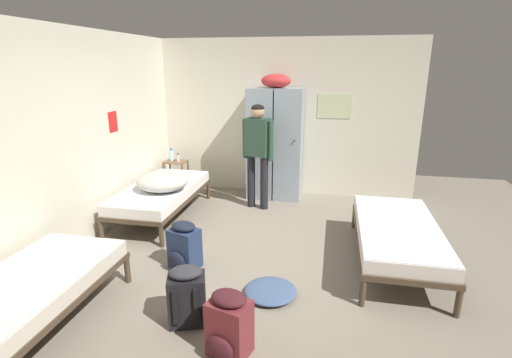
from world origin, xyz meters
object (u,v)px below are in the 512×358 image
bedding_heap (162,181)px  lotion_bottle (178,158)px  clothes_pile_denim (270,291)px  person_traveler (258,147)px  bed_left_rear (161,193)px  backpack_black (187,296)px  water_bottle (171,155)px  backpack_navy (184,246)px  locker_bank (275,142)px  backpack_maroon (229,325)px  bed_right (397,233)px  bed_left_front (20,296)px  shelf_unit (176,173)px

bedding_heap → lotion_bottle: (-0.30, 1.29, 0.02)m
clothes_pile_denim → lotion_bottle: bearing=127.2°
bedding_heap → person_traveler: 1.53m
bed_left_rear → backpack_black: size_ratio=3.45×
person_traveler → water_bottle: 1.76m
water_bottle → backpack_navy: size_ratio=0.41×
locker_bank → clothes_pile_denim: bearing=-81.8°
lotion_bottle → backpack_maroon: (1.93, -3.64, -0.38)m
bed_left_rear → clothes_pile_denim: 2.58m
clothes_pile_denim → bed_right: bearing=35.4°
person_traveler → water_bottle: bearing=163.6°
lotion_bottle → backpack_navy: 2.70m
backpack_black → bedding_heap: bearing=119.6°
bedding_heap → clothes_pile_denim: bedding_heap is taller
bed_right → bed_left_front: (-3.24, -1.91, 0.00)m
bed_left_rear → clothes_pile_denim: bearing=-40.9°
bed_right → backpack_navy: backpack_navy is taller
bed_right → clothes_pile_denim: size_ratio=3.64×
person_traveler → backpack_navy: person_traveler is taller
shelf_unit → bed_left_front: size_ratio=0.30×
backpack_navy → backpack_maroon: (0.85, -1.19, 0.00)m
water_bottle → backpack_navy: 2.82m
person_traveler → backpack_black: bearing=-91.0°
water_bottle → backpack_maroon: 4.26m
clothes_pile_denim → bedding_heap: bearing=140.4°
bed_right → water_bottle: size_ratio=8.42×
lotion_bottle → shelf_unit: bearing=150.3°
person_traveler → backpack_maroon: size_ratio=2.99×
shelf_unit → backpack_maroon: size_ratio=1.04×
person_traveler → backpack_navy: (-0.44, -2.02, -0.73)m
bed_left_front → locker_bank: bearing=69.0°
bed_right → bed_left_front: bearing=-149.5°
bedding_heap → water_bottle: bearing=108.4°
bed_left_rear → backpack_maroon: 3.07m
shelf_unit → lotion_bottle: lotion_bottle is taller
bed_left_front → water_bottle: (-0.33, 3.83, 0.29)m
backpack_maroon → clothes_pile_denim: size_ratio=1.05×
bedding_heap → person_traveler: person_traveler is taller
locker_bank → lotion_bottle: 1.73m
backpack_navy → clothes_pile_denim: backpack_navy is taller
water_bottle → bed_left_rear: bearing=-74.2°
backpack_maroon → person_traveler: bearing=97.4°
locker_bank → bed_left_front: locker_bank is taller
locker_bank → bedding_heap: bearing=-134.0°
locker_bank → water_bottle: 1.87m
clothes_pile_denim → shelf_unit: bearing=127.7°
clothes_pile_denim → bed_left_front: bearing=-153.0°
shelf_unit → backpack_black: 3.70m
person_traveler → clothes_pile_denim: person_traveler is taller
bedding_heap → backpack_maroon: 2.88m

